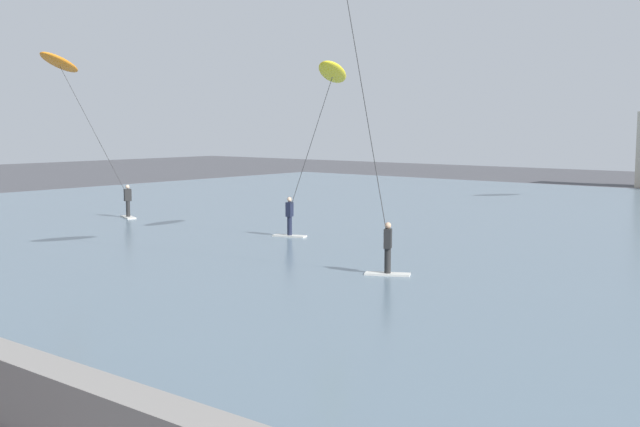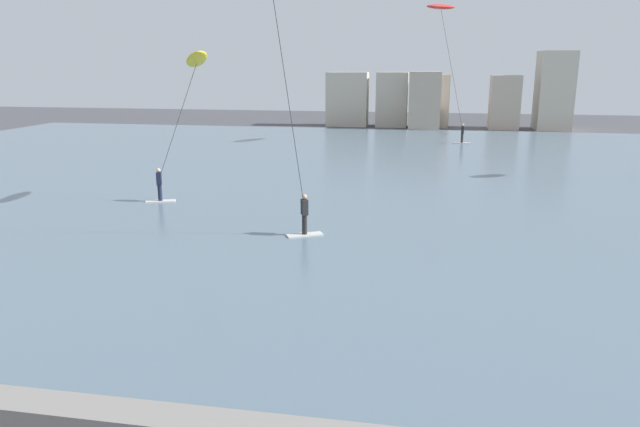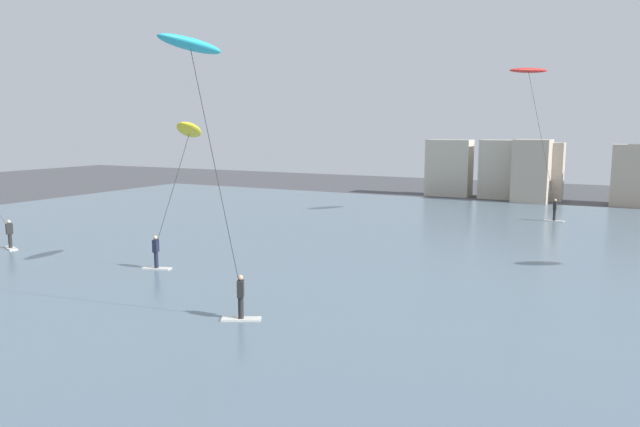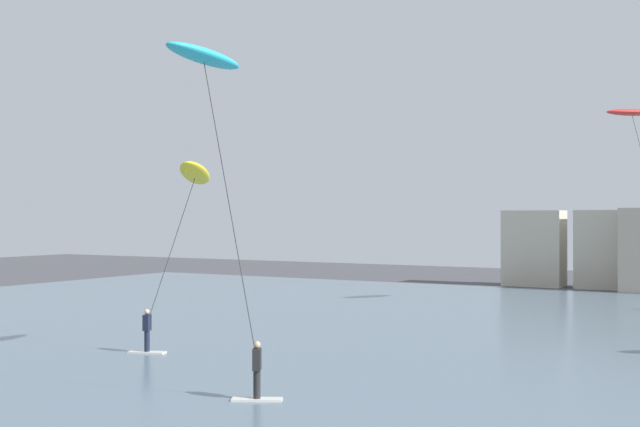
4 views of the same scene
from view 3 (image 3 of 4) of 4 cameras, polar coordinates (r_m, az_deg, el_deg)
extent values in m
cube|color=slate|center=(31.17, 13.82, -4.58)|extent=(84.00, 52.00, 0.10)
cube|color=beige|center=(61.17, 12.41, 4.35)|extent=(4.37, 2.44, 5.68)
cube|color=beige|center=(60.44, 16.87, 4.14)|extent=(3.26, 2.93, 5.70)
cube|color=#B7A893|center=(57.76, 19.87, 3.89)|extent=(3.13, 3.87, 5.81)
cube|color=#B7A893|center=(59.86, 21.24, 3.80)|extent=(2.73, 2.23, 5.49)
cube|color=#B7A893|center=(58.40, 27.82, 3.28)|extent=(2.93, 2.39, 5.43)
cube|color=silver|center=(21.44, -7.66, -10.10)|extent=(1.45, 1.04, 0.06)
cylinder|color=black|center=(21.31, -7.68, -9.03)|extent=(0.20, 0.20, 0.78)
cube|color=black|center=(21.11, -7.72, -7.24)|extent=(0.35, 0.40, 0.60)
sphere|color=tan|center=(21.01, -7.74, -6.16)|extent=(0.20, 0.20, 0.20)
cylinder|color=#333333|center=(20.14, -9.98, 3.66)|extent=(0.88, 1.32, 8.19)
ellipsoid|color=#28B2C6|center=(20.01, -12.46, 15.74)|extent=(1.21, 2.70, 0.64)
cube|color=silver|center=(46.22, 21.75, -0.67)|extent=(1.42, 0.51, 0.06)
cylinder|color=black|center=(46.16, 21.78, -0.15)|extent=(0.20, 0.20, 0.78)
cube|color=black|center=(46.07, 21.82, 0.70)|extent=(0.24, 0.35, 0.60)
sphere|color=beige|center=(46.02, 21.85, 1.20)|extent=(0.20, 0.20, 0.20)
cylinder|color=#333333|center=(45.70, 20.71, 6.68)|extent=(2.28, 0.33, 9.61)
ellipsoid|color=red|center=(45.87, 19.58, 12.94)|extent=(2.99, 3.67, 0.51)
cube|color=silver|center=(37.59, -27.79, -2.99)|extent=(1.46, 0.93, 0.06)
cylinder|color=black|center=(37.51, -27.84, -2.36)|extent=(0.20, 0.20, 0.78)
cube|color=black|center=(37.40, -27.91, -1.32)|extent=(0.33, 0.40, 0.60)
sphere|color=beige|center=(37.34, -27.95, -0.70)|extent=(0.20, 0.20, 0.20)
cube|color=silver|center=(29.65, -15.56, -5.14)|extent=(1.47, 0.86, 0.06)
cylinder|color=#191E33|center=(29.55, -15.60, -4.35)|extent=(0.20, 0.20, 0.78)
cube|color=#191E33|center=(29.41, -15.65, -3.04)|extent=(0.32, 0.39, 0.60)
sphere|color=beige|center=(29.34, -15.68, -2.25)|extent=(0.20, 0.20, 0.20)
cylinder|color=#333333|center=(28.37, -14.15, 2.06)|extent=(2.16, 0.21, 5.45)
ellipsoid|color=yellow|center=(27.59, -12.55, 7.92)|extent=(2.16, 3.00, 1.08)
camera|label=1|loc=(4.78, 174.23, -34.47)|focal=45.08mm
camera|label=2|loc=(8.79, -96.16, -2.74)|focal=33.02mm
camera|label=4|loc=(2.82, 178.13, -45.13)|focal=45.63mm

